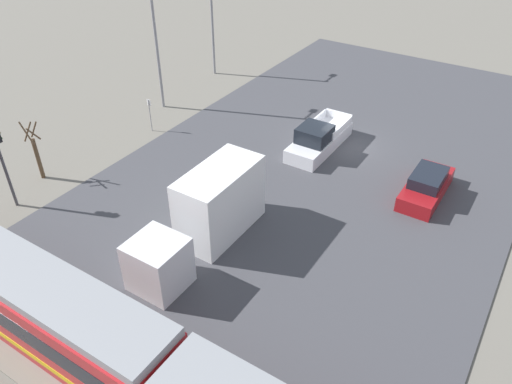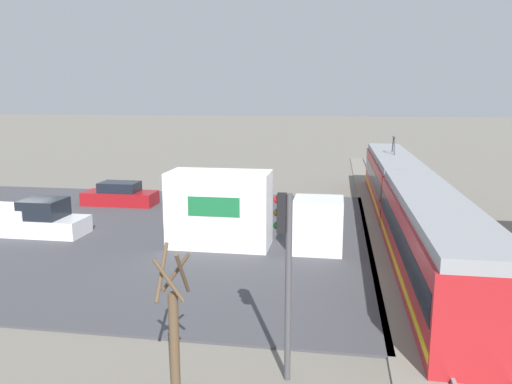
{
  "view_description": "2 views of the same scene",
  "coord_description": "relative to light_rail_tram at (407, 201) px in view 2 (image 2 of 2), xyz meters",
  "views": [
    {
      "loc": [
        -10.52,
        27.3,
        16.48
      ],
      "look_at": [
        -0.35,
        11.4,
        3.18
      ],
      "focal_mm": 35.0,
      "sensor_mm": 36.0,
      "label": 1
    },
    {
      "loc": [
        24.17,
        16.85,
        7.13
      ],
      "look_at": [
        -2.85,
        12.45,
        1.86
      ],
      "focal_mm": 35.0,
      "sensor_mm": 36.0,
      "label": 2
    }
  ],
  "objects": [
    {
      "name": "road_surface",
      "position": [
        2.81,
        -20.6,
        -1.61
      ],
      "size": [
        22.24,
        37.26,
        0.08
      ],
      "color": "#424247",
      "rests_on": "ground"
    },
    {
      "name": "traffic_light_pole",
      "position": [
        15.37,
        -4.91,
        1.51
      ],
      "size": [
        0.28,
        0.47,
        4.85
      ],
      "color": "#47474C",
      "rests_on": "ground"
    },
    {
      "name": "pickup_truck",
      "position": [
        4.07,
        -19.24,
        -0.87
      ],
      "size": [
        2.07,
        5.83,
        1.87
      ],
      "color": "silver",
      "rests_on": "ground"
    },
    {
      "name": "box_truck",
      "position": [
        4.54,
        -8.03,
        0.09
      ],
      "size": [
        2.32,
        8.16,
        3.59
      ],
      "color": "silver",
      "rests_on": "ground"
    },
    {
      "name": "light_rail_tram",
      "position": [
        0.0,
        0.0,
        0.0
      ],
      "size": [
        30.03,
        2.67,
        4.36
      ],
      "color": "#B21E23",
      "rests_on": "ground"
    },
    {
      "name": "ground_plane",
      "position": [
        2.81,
        -20.6,
        -1.65
      ],
      "size": [
        320.0,
        320.0,
        0.0
      ],
      "primitive_type": "plane",
      "color": "slate"
    },
    {
      "name": "street_tree",
      "position": [
        16.45,
        -7.44,
        0.04
      ],
      "size": [
        0.9,
        0.75,
        3.72
      ],
      "color": "brown",
      "rests_on": "ground"
    },
    {
      "name": "sedan_car_0",
      "position": [
        -3.37,
        -17.79,
        -0.95
      ],
      "size": [
        1.9,
        4.76,
        1.51
      ],
      "rotation": [
        0.0,
        0.0,
        3.14
      ],
      "color": "maroon",
      "rests_on": "ground"
    },
    {
      "name": "rail_bed",
      "position": [
        2.81,
        0.0,
        -1.6
      ],
      "size": [
        68.75,
        4.4,
        0.22
      ],
      "color": "gray",
      "rests_on": "ground"
    }
  ]
}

